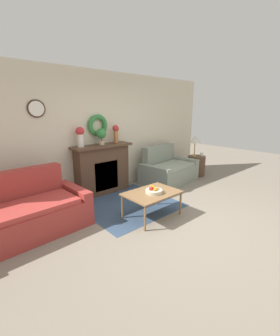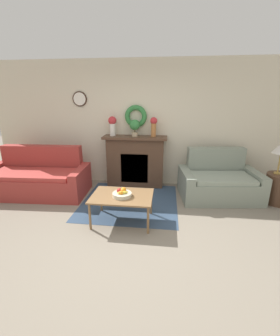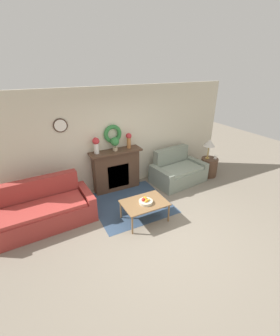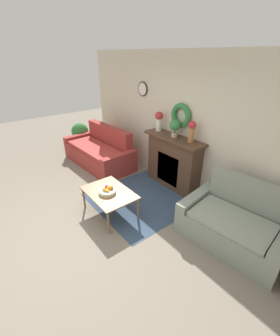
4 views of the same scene
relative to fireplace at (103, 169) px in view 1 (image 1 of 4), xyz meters
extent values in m
plane|color=gray|center=(0.12, -2.18, -0.57)|extent=(16.00, 16.00, 0.00)
cube|color=#334760|center=(0.01, -0.88, -0.57)|extent=(1.80, 1.77, 0.01)
cube|color=beige|center=(0.12, 0.21, 0.78)|extent=(6.80, 0.06, 2.70)
cylinder|color=#382319|center=(-1.24, 0.16, 1.32)|extent=(0.32, 0.02, 0.32)
cylinder|color=white|center=(-1.24, 0.15, 1.32)|extent=(0.27, 0.01, 0.27)
torus|color=#337A3D|center=(0.00, 0.12, 0.96)|extent=(0.48, 0.10, 0.48)
cube|color=#4C3323|center=(0.00, 0.01, -0.03)|extent=(1.24, 0.34, 1.08)
cube|color=black|center=(0.00, -0.15, -0.13)|extent=(0.59, 0.02, 0.65)
cube|color=orange|center=(0.00, -0.16, -0.21)|extent=(0.48, 0.01, 0.36)
cube|color=#4C3323|center=(0.00, -0.03, 0.53)|extent=(1.38, 0.41, 0.05)
cube|color=#9E332D|center=(-1.95, -0.84, -0.35)|extent=(1.74, 0.82, 0.43)
cube|color=#9E332D|center=(-1.97, -0.37, -0.09)|extent=(1.71, 0.29, 0.95)
cube|color=#9E332D|center=(-1.02, -0.69, -0.28)|extent=(0.22, 0.95, 0.57)
cube|color=#AD3832|center=(-1.95, -0.84, -0.10)|extent=(1.67, 0.76, 0.08)
cube|color=gray|center=(1.76, -0.57, -0.36)|extent=(1.24, 0.86, 0.41)
cube|color=gray|center=(1.70, -0.11, -0.10)|extent=(1.18, 0.34, 0.95)
cube|color=gray|center=(1.09, -0.55, -0.29)|extent=(0.28, 0.94, 0.55)
cube|color=gray|center=(2.41, -0.39, -0.29)|extent=(0.28, 0.94, 0.55)
cube|color=gray|center=(1.76, -0.57, -0.11)|extent=(1.19, 0.80, 0.08)
cube|color=olive|center=(0.01, -1.59, -0.12)|extent=(0.96, 0.67, 0.03)
cylinder|color=olive|center=(-0.43, -1.89, -0.35)|extent=(0.04, 0.04, 0.43)
cylinder|color=olive|center=(0.45, -1.89, -0.35)|extent=(0.04, 0.04, 0.43)
cylinder|color=olive|center=(-0.43, -1.29, -0.35)|extent=(0.04, 0.04, 0.43)
cylinder|color=olive|center=(0.45, -1.29, -0.35)|extent=(0.04, 0.04, 0.43)
cylinder|color=beige|center=(0.02, -1.63, -0.08)|extent=(0.30, 0.30, 0.06)
sphere|color=#B2231E|center=(-0.02, -1.61, -0.03)|extent=(0.08, 0.08, 0.08)
sphere|color=orange|center=(0.02, -1.67, -0.03)|extent=(0.07, 0.07, 0.07)
sphere|color=orange|center=(0.03, -1.56, -0.03)|extent=(0.08, 0.08, 0.08)
sphere|color=orange|center=(0.03, -1.60, -0.03)|extent=(0.08, 0.08, 0.08)
ellipsoid|color=yellow|center=(0.04, -1.67, -0.03)|extent=(0.17, 0.08, 0.04)
cylinder|color=#4C3323|center=(2.82, -0.57, -0.29)|extent=(0.50, 0.50, 0.57)
cylinder|color=#B28E42|center=(2.76, -0.52, 0.01)|extent=(0.13, 0.13, 0.02)
cylinder|color=#B28E42|center=(2.76, -0.52, 0.20)|extent=(0.03, 0.03, 0.37)
cone|color=silver|center=(2.76, -0.52, 0.49)|extent=(0.33, 0.33, 0.20)
cylinder|color=silver|center=(2.93, -0.66, 0.05)|extent=(0.09, 0.09, 0.10)
cylinder|color=silver|center=(-0.49, 0.01, 0.69)|extent=(0.13, 0.13, 0.26)
sphere|color=#B72D33|center=(-0.49, 0.01, 0.88)|extent=(0.18, 0.18, 0.18)
cylinder|color=#AD6B38|center=(0.40, 0.01, 0.70)|extent=(0.11, 0.11, 0.28)
sphere|color=#B72D33|center=(0.40, 0.01, 0.89)|extent=(0.15, 0.15, 0.15)
cylinder|color=tan|center=(0.00, -0.01, 0.60)|extent=(0.12, 0.12, 0.09)
cylinder|color=#4C3823|center=(0.00, -0.01, 0.68)|extent=(0.02, 0.02, 0.06)
sphere|color=#337A3D|center=(0.00, -0.01, 0.80)|extent=(0.22, 0.22, 0.22)
camera|label=1|loc=(-2.61, -4.24, 1.32)|focal=24.00mm
camera|label=2|loc=(0.68, -4.77, 1.37)|focal=24.00mm
camera|label=3|loc=(-1.95, -5.16, 2.61)|focal=24.00mm
camera|label=4|loc=(2.94, -3.20, 2.05)|focal=24.00mm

